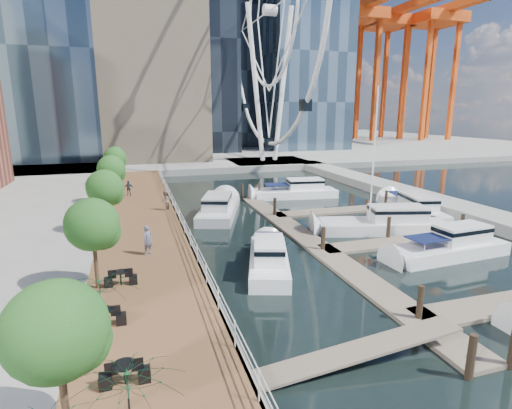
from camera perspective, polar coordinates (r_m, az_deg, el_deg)
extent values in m
plane|color=black|center=(20.83, 11.92, -14.62)|extent=(520.00, 520.00, 0.00)
cube|color=brown|center=(32.31, -15.91, -3.75)|extent=(6.00, 60.00, 1.00)
cube|color=#595954|center=(32.47, -10.61, -3.37)|extent=(0.25, 60.00, 1.00)
cube|color=gray|center=(118.71, -12.66, 8.43)|extent=(200.00, 114.00, 1.00)
cube|color=gray|center=(47.27, 21.63, 1.10)|extent=(4.00, 60.00, 1.00)
cube|color=gray|center=(72.44, 1.84, 5.92)|extent=(14.00, 12.00, 1.00)
cube|color=#6D6051|center=(30.27, 7.82, -5.28)|extent=(2.00, 32.00, 0.20)
cube|color=#6D6051|center=(31.62, 19.33, -5.12)|extent=(12.00, 2.00, 0.20)
cube|color=#6D6051|center=(39.74, 10.87, -0.93)|extent=(12.00, 2.00, 0.20)
cylinder|color=white|center=(71.23, -0.07, 16.68)|extent=(0.80, 0.80, 26.00)
cylinder|color=white|center=(72.84, 3.86, 16.58)|extent=(0.80, 0.80, 26.00)
torus|color=white|center=(73.71, 2.00, 25.99)|extent=(0.70, 44.70, 44.70)
cylinder|color=#3F2B1C|center=(12.62, -25.62, -24.23)|extent=(0.20, 0.20, 2.40)
sphere|color=#265B1E|center=(11.52, -26.68, -15.80)|extent=(2.60, 2.60, 2.60)
cylinder|color=#3F2B1C|center=(21.43, -21.88, -8.06)|extent=(0.20, 0.20, 2.40)
sphere|color=#265B1E|center=(20.80, -22.37, -2.65)|extent=(2.60, 2.60, 2.60)
cylinder|color=#3F2B1C|center=(30.97, -20.49, -1.54)|extent=(0.20, 0.20, 2.40)
sphere|color=#265B1E|center=(30.54, -20.81, 2.28)|extent=(2.60, 2.60, 2.60)
cylinder|color=#3F2B1C|center=(40.73, -19.77, 1.89)|extent=(0.20, 0.20, 2.40)
sphere|color=#265B1E|center=(40.40, -20.00, 4.81)|extent=(2.60, 2.60, 2.60)
cylinder|color=#3F2B1C|center=(50.59, -19.32, 3.99)|extent=(0.20, 0.20, 2.40)
sphere|color=#265B1E|center=(50.32, -19.51, 6.35)|extent=(2.60, 2.60, 2.60)
imported|color=#545671|center=(25.38, -15.18, -4.93)|extent=(0.81, 0.78, 1.87)
imported|color=#7D6E56|center=(36.41, -12.85, 0.57)|extent=(1.01, 1.08, 1.78)
imported|color=#30373C|center=(43.62, -17.71, 2.22)|extent=(0.96, 0.42, 1.62)
imported|color=#0E3520|center=(16.40, -21.32, -14.07)|extent=(3.95, 3.98, 2.71)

